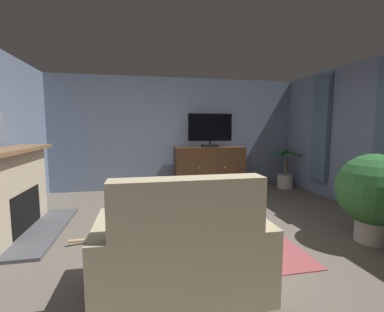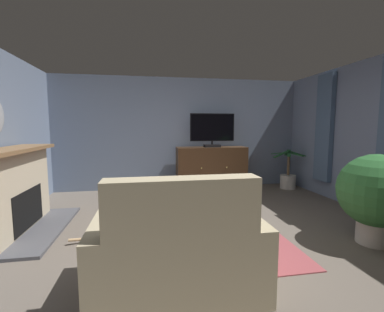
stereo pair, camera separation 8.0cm
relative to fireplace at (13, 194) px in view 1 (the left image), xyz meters
The scene contains 13 objects.
ground_plane 2.68m from the fireplace, 13.28° to the right, with size 6.26×6.29×0.04m, color #665B51.
wall_back 3.51m from the fireplace, 41.96° to the left, with size 6.26×0.10×2.56m, color slate.
curtain_panel_far 5.47m from the fireplace, 10.19° to the left, with size 0.10×0.44×2.15m, color slate.
rug_central 2.51m from the fireplace, 17.74° to the right, with size 2.32×1.76×0.01m, color #9E474C.
fireplace is the anchor object (origin of this frame).
tv_cabinet 3.76m from the fireplace, 31.11° to the left, with size 1.59×0.51×0.98m.
television 3.82m from the fireplace, 30.41° to the left, with size 1.00×0.20×0.75m.
coffee_table 2.22m from the fireplace, 12.48° to the right, with size 1.11×0.58×0.44m.
tv_remote 2.33m from the fireplace, 10.25° to the right, with size 0.17×0.05×0.02m, color black.
sofa_floral 2.64m from the fireplace, 39.92° to the right, with size 1.44×0.85×1.06m.
potted_plant_small_fern_corner 4.64m from the fireplace, 14.27° to the right, with size 0.89×0.89×1.11m.
potted_plant_on_hearth_side 5.31m from the fireplace, 18.97° to the left, with size 0.83×0.77×0.91m.
cat 1.37m from the fireplace, 22.15° to the right, with size 0.64×0.26×0.20m.
Camera 1 is at (-0.87, -3.17, 1.43)m, focal length 24.32 mm.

